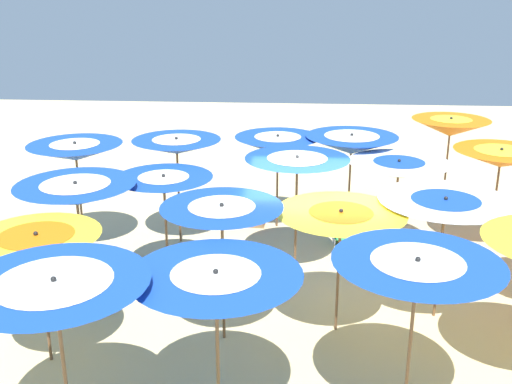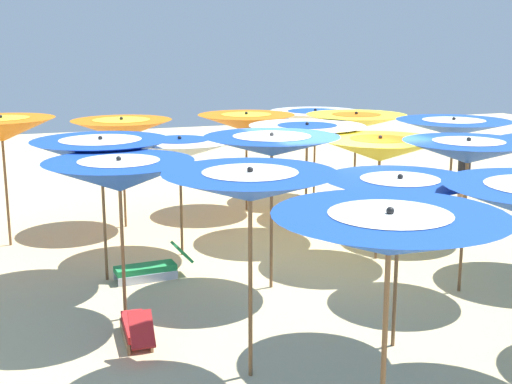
% 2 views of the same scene
% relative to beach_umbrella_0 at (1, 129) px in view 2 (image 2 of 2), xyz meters
% --- Properties ---
extents(ground, '(39.90, 39.90, 0.04)m').
position_rel_beach_umbrella_0_xyz_m(ground, '(3.51, 5.03, -2.26)').
color(ground, beige).
extents(beach_umbrella_0, '(1.97, 1.97, 2.51)m').
position_rel_beach_umbrella_0_xyz_m(beach_umbrella_0, '(0.00, 0.00, 0.00)').
color(beach_umbrella_0, brown).
rests_on(beach_umbrella_0, ground).
extents(beach_umbrella_1, '(2.18, 2.18, 2.39)m').
position_rel_beach_umbrella_0_xyz_m(beach_umbrella_1, '(2.61, 1.47, -0.12)').
color(beach_umbrella_1, brown).
rests_on(beach_umbrella_1, ground).
extents(beach_umbrella_2, '(2.05, 2.05, 2.34)m').
position_rel_beach_umbrella_0_xyz_m(beach_umbrella_2, '(4.34, 1.47, -0.16)').
color(beach_umbrella_2, brown).
rests_on(beach_umbrella_2, ground).
extents(beach_umbrella_3, '(1.98, 1.98, 2.51)m').
position_rel_beach_umbrella_0_xyz_m(beach_umbrella_3, '(6.55, 2.57, 0.05)').
color(beach_umbrella_3, brown).
rests_on(beach_umbrella_3, ground).
extents(beach_umbrella_4, '(2.04, 2.04, 2.49)m').
position_rel_beach_umbrella_0_xyz_m(beach_umbrella_4, '(8.67, 3.08, 0.02)').
color(beach_umbrella_4, brown).
rests_on(beach_umbrella_4, ground).
extents(beach_umbrella_5, '(2.05, 2.05, 2.32)m').
position_rel_beach_umbrella_0_xyz_m(beach_umbrella_5, '(-0.58, 2.31, -0.16)').
color(beach_umbrella_5, brown).
rests_on(beach_umbrella_5, ground).
extents(beach_umbrella_6, '(2.16, 2.16, 2.20)m').
position_rel_beach_umbrella_0_xyz_m(beach_umbrella_6, '(1.72, 2.96, -0.27)').
color(beach_umbrella_6, brown).
rests_on(beach_umbrella_6, ground).
extents(beach_umbrella_7, '(2.10, 2.10, 2.50)m').
position_rel_beach_umbrella_0_xyz_m(beach_umbrella_7, '(3.87, 3.88, 0.05)').
color(beach_umbrella_7, brown).
rests_on(beach_umbrella_7, ground).
extents(beach_umbrella_8, '(1.90, 1.90, 2.27)m').
position_rel_beach_umbrella_0_xyz_m(beach_umbrella_8, '(6.42, 4.58, -0.19)').
color(beach_umbrella_8, brown).
rests_on(beach_umbrella_8, ground).
extents(beach_umbrella_10, '(2.19, 2.19, 2.27)m').
position_rel_beach_umbrella_0_xyz_m(beach_umbrella_10, '(-1.11, 5.20, -0.21)').
color(beach_umbrella_10, brown).
rests_on(beach_umbrella_10, ground).
extents(beach_umbrella_11, '(2.29, 2.29, 2.30)m').
position_rel_beach_umbrella_0_xyz_m(beach_umbrella_11, '(1.33, 5.61, -0.17)').
color(beach_umbrella_11, brown).
rests_on(beach_umbrella_11, ground).
extents(beach_umbrella_12, '(2.15, 2.15, 2.24)m').
position_rel_beach_umbrella_0_xyz_m(beach_umbrella_12, '(3.13, 6.19, -0.25)').
color(beach_umbrella_12, brown).
rests_on(beach_umbrella_12, ground).
extents(beach_umbrella_13, '(1.97, 1.97, 2.44)m').
position_rel_beach_umbrella_0_xyz_m(beach_umbrella_13, '(5.04, 6.60, -0.02)').
color(beach_umbrella_13, brown).
rests_on(beach_umbrella_13, ground).
extents(beach_umbrella_15, '(2.23, 2.23, 2.22)m').
position_rel_beach_umbrella_0_xyz_m(beach_umbrella_15, '(-1.71, 7.19, -0.27)').
color(beach_umbrella_15, brown).
rests_on(beach_umbrella_15, ground).
extents(beach_umbrella_16, '(2.22, 2.22, 2.32)m').
position_rel_beach_umbrella_0_xyz_m(beach_umbrella_16, '(0.09, 7.34, -0.13)').
color(beach_umbrella_16, brown).
rests_on(beach_umbrella_16, ground).
extents(beach_umbrella_17, '(2.23, 2.23, 2.39)m').
position_rel_beach_umbrella_0_xyz_m(beach_umbrella_17, '(2.28, 8.31, -0.06)').
color(beach_umbrella_17, brown).
rests_on(beach_umbrella_17, ground).
extents(lounger_0, '(0.45, 1.30, 0.56)m').
position_rel_beach_umbrella_0_xyz_m(lounger_0, '(2.81, 2.15, -2.04)').
color(lounger_0, silver).
rests_on(lounger_0, ground).
extents(lounger_1, '(1.31, 0.38, 0.60)m').
position_rel_beach_umbrella_0_xyz_m(lounger_1, '(5.20, 1.48, -2.03)').
color(lounger_1, olive).
rests_on(lounger_1, ground).
extents(beachgoer_0, '(0.30, 0.30, 1.64)m').
position_rel_beach_umbrella_0_xyz_m(beachgoer_0, '(-0.05, 10.38, -1.38)').
color(beachgoer_0, '#A3704C').
rests_on(beachgoer_0, ground).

